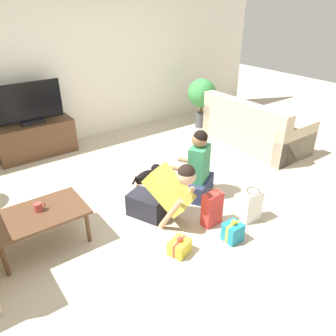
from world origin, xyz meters
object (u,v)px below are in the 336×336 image
object	(u,v)px
sofa_right	(254,130)
coffee_table	(38,217)
dog	(148,176)
person_sitting	(196,172)
gift_box_b	(233,232)
tv	(29,106)
gift_box_a	(179,247)
gift_bag_b	(212,209)
potted_plant_corner_right	(202,95)
gift_bag_a	(251,206)
person_kneeling	(163,194)
mug	(38,207)
tv_console	(36,139)

from	to	relation	value
sofa_right	coffee_table	distance (m)	3.86
sofa_right	dog	bearing A→B (deg)	94.36
coffee_table	person_sitting	distance (m)	1.97
coffee_table	gift_box_b	bearing A→B (deg)	-34.13
tv	gift_box_a	distance (m)	3.36
gift_bag_b	dog	bearing A→B (deg)	99.53
potted_plant_corner_right	gift_bag_a	xyz separation A→B (m)	(-1.56, -2.69, -0.46)
gift_bag_b	sofa_right	bearing A→B (deg)	30.27
coffee_table	person_kneeling	distance (m)	1.34
person_sitting	dog	world-z (taller)	person_sitting
gift_bag_a	potted_plant_corner_right	bearing A→B (deg)	59.79
dog	gift_bag_a	size ratio (longest dim) A/B	1.31
mug	dog	bearing A→B (deg)	9.02
tv_console	mug	distance (m)	2.33
person_sitting	mug	xyz separation A→B (m)	(-1.94, 0.23, 0.12)
gift_bag_b	tv_console	bearing A→B (deg)	109.00
mug	potted_plant_corner_right	bearing A→B (deg)	24.19
sofa_right	gift_box_b	bearing A→B (deg)	126.61
coffee_table	mug	xyz separation A→B (m)	(0.03, 0.04, 0.09)
gift_box_a	gift_box_b	bearing A→B (deg)	-16.93
sofa_right	gift_bag_b	xyz separation A→B (m)	(-2.13, -1.24, -0.08)
coffee_table	tv	distance (m)	2.42
dog	gift_bag_b	xyz separation A→B (m)	(0.18, -1.07, -0.01)
gift_bag_b	mug	bearing A→B (deg)	153.53
tv_console	tv	xyz separation A→B (m)	(0.00, 0.00, 0.57)
sofa_right	gift_box_a	distance (m)	3.09
sofa_right	tv_console	size ratio (longest dim) A/B	1.45
tv_console	person_kneeling	distance (m)	2.77
gift_box_a	gift_box_b	distance (m)	0.62
potted_plant_corner_right	gift_bag_a	distance (m)	3.14
dog	potted_plant_corner_right	bearing A→B (deg)	-68.88
person_kneeling	gift_box_a	world-z (taller)	person_kneeling
sofa_right	tv	world-z (taller)	tv
potted_plant_corner_right	mug	size ratio (longest dim) A/B	8.08
sofa_right	mug	bearing A→B (deg)	96.20
coffee_table	dog	size ratio (longest dim) A/B	1.79
gift_bag_a	mug	bearing A→B (deg)	153.43
person_sitting	gift_bag_b	size ratio (longest dim) A/B	2.11
tv_console	person_sitting	size ratio (longest dim) A/B	1.32
tv	gift_bag_a	distance (m)	3.66
tv_console	mug	bearing A→B (deg)	-105.26
tv_console	gift_box_a	size ratio (longest dim) A/B	4.71
gift_box_b	gift_box_a	bearing A→B (deg)	163.07
dog	mug	distance (m)	1.53
person_kneeling	potted_plant_corner_right	bearing A→B (deg)	17.22
tv	person_kneeling	distance (m)	2.81
sofa_right	coffee_table	xyz separation A→B (m)	(-3.83, -0.45, 0.07)
gift_bag_b	mug	world-z (taller)	mug
sofa_right	potted_plant_corner_right	world-z (taller)	potted_plant_corner_right
sofa_right	dog	world-z (taller)	sofa_right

